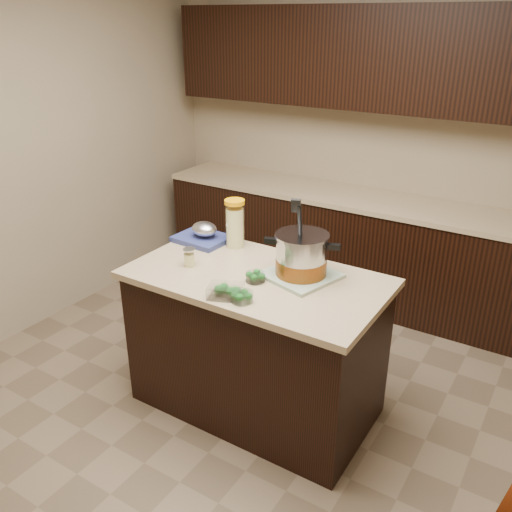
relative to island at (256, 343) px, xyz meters
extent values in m
plane|color=brown|center=(0.00, 0.00, -0.45)|extent=(4.00, 4.00, 0.00)
cube|color=tan|center=(0.00, 2.00, 0.90)|extent=(4.00, 0.04, 2.70)
cube|color=tan|center=(-2.00, 0.00, 0.90)|extent=(0.04, 4.00, 2.70)
cube|color=black|center=(0.00, 1.70, -0.02)|extent=(3.60, 0.60, 0.86)
cube|color=tan|center=(0.00, 1.70, 0.43)|extent=(3.60, 0.63, 0.04)
cube|color=black|center=(0.00, 1.82, 1.50)|extent=(3.60, 0.35, 0.75)
cube|color=black|center=(0.00, 0.00, -0.02)|extent=(1.40, 0.75, 0.86)
cube|color=tan|center=(0.00, 0.00, 0.43)|extent=(1.46, 0.81, 0.04)
cube|color=#557E59|center=(0.22, 0.12, 0.46)|extent=(0.45, 0.45, 0.02)
cylinder|color=#B7B7BC|center=(0.22, 0.12, 0.58)|extent=(0.35, 0.35, 0.22)
cylinder|color=brown|center=(0.22, 0.12, 0.51)|extent=(0.36, 0.36, 0.09)
cylinder|color=#B7B7BC|center=(0.22, 0.12, 0.70)|extent=(0.38, 0.38, 0.02)
cube|color=black|center=(0.05, 0.07, 0.65)|extent=(0.08, 0.06, 0.03)
cube|color=black|center=(0.39, 0.18, 0.65)|extent=(0.08, 0.06, 0.03)
cylinder|color=black|center=(0.22, 0.09, 0.76)|extent=(0.06, 0.12, 0.27)
cylinder|color=#DDD987|center=(-0.34, 0.29, 0.57)|extent=(0.12, 0.12, 0.25)
cylinder|color=white|center=(-0.34, 0.29, 0.59)|extent=(0.13, 0.13, 0.28)
cylinder|color=#F09D05|center=(-0.34, 0.29, 0.74)|extent=(0.13, 0.13, 0.02)
cylinder|color=#DDD987|center=(-0.40, -0.10, 0.49)|extent=(0.06, 0.06, 0.08)
cylinder|color=white|center=(-0.40, -0.10, 0.50)|extent=(0.07, 0.07, 0.10)
cylinder|color=silver|center=(-0.40, -0.10, 0.55)|extent=(0.08, 0.08, 0.02)
cylinder|color=silver|center=(0.04, -0.06, 0.47)|extent=(0.11, 0.11, 0.05)
cylinder|color=silver|center=(0.10, -0.30, 0.48)|extent=(0.12, 0.12, 0.05)
cube|color=silver|center=(0.00, -0.30, 0.48)|extent=(0.22, 0.19, 0.07)
cube|color=navy|center=(-0.57, 0.25, 0.46)|extent=(0.34, 0.28, 0.03)
ellipsoid|color=silver|center=(-0.55, 0.25, 0.53)|extent=(0.17, 0.14, 0.09)
camera|label=1|loc=(1.47, -2.32, 1.79)|focal=38.00mm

